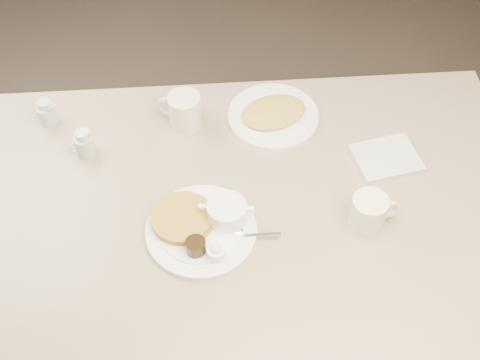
{
  "coord_description": "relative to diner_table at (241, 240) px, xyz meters",
  "views": [
    {
      "loc": [
        -0.07,
        -0.94,
        2.02
      ],
      "look_at": [
        0.0,
        0.02,
        0.82
      ],
      "focal_mm": 46.52,
      "sensor_mm": 36.0,
      "label": 1
    }
  ],
  "objects": [
    {
      "name": "coffee_mug_near",
      "position": [
        0.31,
        -0.08,
        0.22
      ],
      "size": [
        0.13,
        0.1,
        0.09
      ],
      "color": "white",
      "rests_on": "diner_table"
    },
    {
      "name": "diner_table",
      "position": [
        0.0,
        0.0,
        0.0
      ],
      "size": [
        1.5,
        0.9,
        0.75
      ],
      "color": "tan",
      "rests_on": "ground"
    },
    {
      "name": "creamer_left",
      "position": [
        -0.4,
        0.2,
        0.21
      ],
      "size": [
        0.07,
        0.06,
        0.08
      ],
      "color": "beige",
      "rests_on": "diner_table"
    },
    {
      "name": "main_plate",
      "position": [
        -0.1,
        -0.07,
        0.19
      ],
      "size": [
        0.35,
        0.31,
        0.07
      ],
      "color": "white",
      "rests_on": "diner_table"
    },
    {
      "name": "napkin",
      "position": [
        0.4,
        0.11,
        0.18
      ],
      "size": [
        0.19,
        0.16,
        0.02
      ],
      "color": "silver",
      "rests_on": "diner_table"
    },
    {
      "name": "creamer_right",
      "position": [
        -0.52,
        0.32,
        0.21
      ],
      "size": [
        0.07,
        0.06,
        0.08
      ],
      "color": "beige",
      "rests_on": "diner_table"
    },
    {
      "name": "coffee_mug_far",
      "position": [
        -0.14,
        0.29,
        0.22
      ],
      "size": [
        0.14,
        0.12,
        0.1
      ],
      "color": "white",
      "rests_on": "diner_table"
    },
    {
      "name": "hash_plate",
      "position": [
        0.11,
        0.29,
        0.18
      ],
      "size": [
        0.33,
        0.33,
        0.04
      ],
      "color": "white",
      "rests_on": "diner_table"
    }
  ]
}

